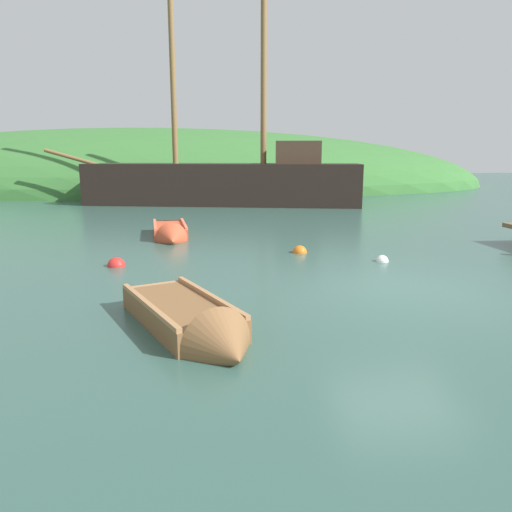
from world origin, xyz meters
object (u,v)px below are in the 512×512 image
(buoy_white, at_px, (382,261))
(buoy_red, at_px, (116,266))
(buoy_orange, at_px, (300,253))
(rowboat_center, at_px, (170,234))
(sailing_ship, at_px, (226,188))
(rowboat_outer_left, at_px, (193,326))

(buoy_white, xyz_separation_m, buoy_red, (-6.21, 0.19, 0.00))
(buoy_orange, bearing_deg, rowboat_center, 142.00)
(buoy_white, bearing_deg, buoy_red, 178.22)
(sailing_ship, distance_m, buoy_white, 14.82)
(sailing_ship, xyz_separation_m, rowboat_outer_left, (-1.44, -18.84, -0.71))
(rowboat_center, bearing_deg, buoy_white, 46.81)
(rowboat_outer_left, relative_size, buoy_red, 8.00)
(sailing_ship, bearing_deg, buoy_orange, 107.67)
(buoy_orange, bearing_deg, buoy_white, -36.29)
(rowboat_center, relative_size, rowboat_outer_left, 0.92)
(rowboat_outer_left, bearing_deg, buoy_orange, 131.12)
(rowboat_outer_left, xyz_separation_m, buoy_white, (4.39, 4.34, -0.11))
(sailing_ship, relative_size, buoy_white, 54.23)
(buoy_white, bearing_deg, sailing_ship, 101.53)
(rowboat_center, bearing_deg, buoy_orange, 46.24)
(rowboat_outer_left, bearing_deg, buoy_red, 178.24)
(rowboat_outer_left, height_order, buoy_orange, rowboat_outer_left)
(sailing_ship, distance_m, buoy_orange, 13.31)
(buoy_orange, bearing_deg, sailing_ship, 95.28)
(rowboat_outer_left, xyz_separation_m, buoy_red, (-1.81, 4.53, -0.11))
(buoy_white, distance_m, buoy_orange, 2.16)
(buoy_white, height_order, buoy_orange, buoy_orange)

